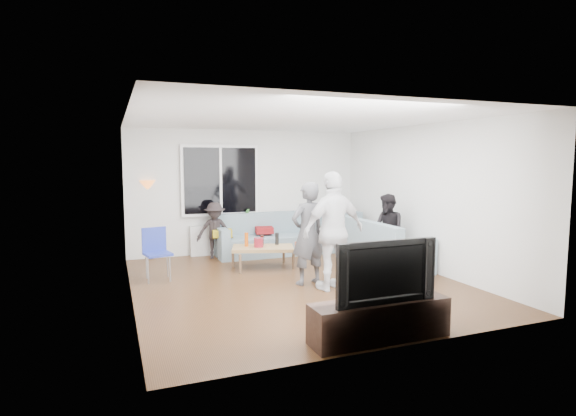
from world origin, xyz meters
name	(u,v)px	position (x,y,z in m)	size (l,w,h in m)	color
floor	(296,284)	(0.00, 0.00, -0.02)	(5.00, 5.50, 0.04)	#56351C
ceiling	(296,118)	(0.00, 0.00, 2.62)	(5.00, 5.50, 0.04)	white
wall_back	(247,191)	(0.00, 2.77, 1.30)	(5.00, 0.04, 2.60)	silver
wall_front	(399,226)	(0.00, -2.77, 1.30)	(5.00, 0.04, 2.60)	silver
wall_left	(127,209)	(-2.52, 0.00, 1.30)	(0.04, 5.50, 2.60)	silver
wall_right	(427,198)	(2.52, 0.00, 1.30)	(0.04, 5.50, 2.60)	silver
window_frame	(220,180)	(-0.60, 2.69, 1.55)	(1.62, 0.06, 1.47)	white
window_glass	(221,180)	(-0.60, 2.65, 1.55)	(1.50, 0.02, 1.35)	black
window_mullion	(221,180)	(-0.60, 2.64, 1.55)	(0.05, 0.03, 1.35)	white
radiator	(222,240)	(-0.60, 2.65, 0.31)	(1.30, 0.12, 0.62)	silver
potted_plant	(246,216)	(-0.07, 2.62, 0.78)	(0.18, 0.14, 0.32)	#34712D
vase	(217,221)	(-0.70, 2.62, 0.70)	(0.16, 0.16, 0.16)	white
sofa_back_section	(271,234)	(0.37, 2.27, 0.42)	(2.30, 0.85, 0.85)	slate
sofa_right_section	(384,243)	(2.02, 0.57, 0.42)	(0.85, 2.00, 0.85)	slate
sofa_corner	(336,230)	(1.89, 2.27, 0.42)	(0.85, 0.85, 0.85)	slate
cushion_yellow	(222,233)	(-0.67, 2.25, 0.51)	(0.38, 0.32, 0.14)	gold
cushion_red	(264,230)	(0.24, 2.33, 0.51)	(0.36, 0.30, 0.13)	maroon
coffee_table	(263,257)	(-0.18, 1.14, 0.20)	(1.10, 0.60, 0.40)	tan
pitcher	(259,242)	(-0.27, 1.13, 0.49)	(0.17, 0.17, 0.17)	maroon
side_chair	(158,255)	(-2.05, 0.95, 0.43)	(0.40, 0.40, 0.86)	#23339A
floor_lamp	(148,220)	(-2.05, 2.79, 0.78)	(0.32, 0.32, 1.56)	orange
player_left	(308,234)	(0.15, -0.13, 0.81)	(0.59, 0.39, 1.63)	#46474B
player_right	(334,231)	(0.40, -0.55, 0.90)	(1.06, 0.44, 1.80)	silver
spectator_right	(388,230)	(2.02, 0.45, 0.68)	(0.66, 0.51, 1.35)	black
spectator_back	(215,230)	(-0.81, 2.30, 0.56)	(0.73, 0.42, 1.13)	black
tv_console	(380,320)	(-0.03, -2.50, 0.22)	(1.60, 0.40, 0.44)	#332219
television	(381,270)	(-0.03, -2.50, 0.78)	(1.19, 0.16, 0.69)	black
bottle_e	(277,239)	(0.13, 1.23, 0.51)	(0.07, 0.07, 0.22)	black
bottle_c	(262,240)	(-0.16, 1.27, 0.50)	(0.07, 0.07, 0.19)	black
bottle_a	(246,239)	(-0.45, 1.28, 0.53)	(0.07, 0.07, 0.25)	#D4530C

